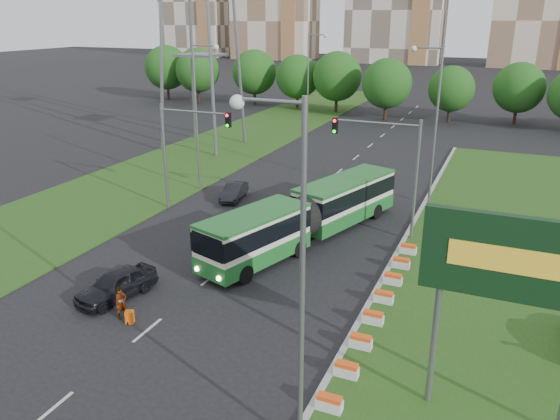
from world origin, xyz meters
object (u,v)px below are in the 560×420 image
at_px(billboard, 513,268).
at_px(shopping_trolley, 130,317).
at_px(traffic_mast_left, 182,142).
at_px(pedestrian, 121,303).
at_px(articulated_bus, 304,215).
at_px(car_left_near, 116,284).
at_px(car_left_far, 234,191).
at_px(traffic_mast_median, 392,159).

relative_size(billboard, shopping_trolley, 12.25).
distance_m(billboard, traffic_mast_left, 27.16).
relative_size(traffic_mast_left, pedestrian, 4.82).
xyz_separation_m(traffic_mast_left, pedestrian, (5.58, -14.55, -4.52)).
bearing_deg(articulated_bus, billboard, -29.02).
xyz_separation_m(car_left_near, shopping_trolley, (2.22, -1.82, -0.45)).
distance_m(car_left_near, car_left_far, 17.00).
relative_size(billboard, articulated_bus, 0.46).
distance_m(traffic_mast_median, car_left_far, 14.22).
xyz_separation_m(traffic_mast_median, articulated_bus, (-4.91, -2.72, -3.60)).
bearing_deg(pedestrian, billboard, -72.59).
bearing_deg(car_left_far, traffic_mast_left, -128.96).
bearing_deg(traffic_mast_left, car_left_far, 62.23).
relative_size(traffic_mast_median, articulated_bus, 0.46).
xyz_separation_m(billboard, shopping_trolley, (-16.40, 0.21, -5.84)).
distance_m(traffic_mast_left, car_left_far, 6.45).
height_order(traffic_mast_left, articulated_bus, traffic_mast_left).
height_order(articulated_bus, pedestrian, articulated_bus).
relative_size(articulated_bus, car_left_far, 4.42).
relative_size(traffic_mast_median, traffic_mast_left, 1.00).
bearing_deg(pedestrian, shopping_trolley, -92.05).
height_order(pedestrian, shopping_trolley, pedestrian).
distance_m(articulated_bus, car_left_far, 10.00).
height_order(traffic_mast_left, car_left_far, traffic_mast_left).
relative_size(car_left_far, shopping_trolley, 6.00).
bearing_deg(billboard, car_left_near, 173.79).
height_order(traffic_mast_median, pedestrian, traffic_mast_median).
height_order(car_left_near, car_left_far, car_left_near).
bearing_deg(traffic_mast_left, pedestrian, -69.03).
relative_size(traffic_mast_left, car_left_far, 2.04).
bearing_deg(car_left_near, car_left_far, 109.98).
relative_size(car_left_near, shopping_trolley, 6.93).
height_order(billboard, shopping_trolley, billboard).
distance_m(traffic_mast_median, pedestrian, 18.81).
xyz_separation_m(pedestrian, shopping_trolley, (0.65, -0.25, -0.51)).
relative_size(pedestrian, shopping_trolley, 2.54).
bearing_deg(traffic_mast_left, billboard, -33.55).
height_order(traffic_mast_left, car_left_near, traffic_mast_left).
xyz_separation_m(articulated_bus, car_left_far, (-8.19, 5.63, -1.10)).
xyz_separation_m(traffic_mast_median, shopping_trolley, (-8.93, -15.80, -5.03)).
height_order(articulated_bus, car_left_near, articulated_bus).
bearing_deg(car_left_near, traffic_mast_median, 64.81).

